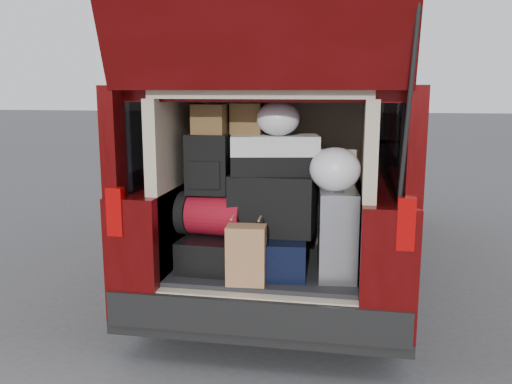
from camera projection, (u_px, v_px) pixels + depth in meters
ground at (263, 353)px, 3.67m from camera, size 80.00×80.00×0.00m
minivan at (294, 177)px, 5.29m from camera, size 1.90×5.35×2.77m
load_floor at (269, 299)px, 3.88m from camera, size 1.24×1.05×0.55m
black_hardshell at (214, 250)px, 3.74m from camera, size 0.42×0.56×0.22m
navy_hardshell at (271, 252)px, 3.65m from camera, size 0.51×0.60×0.25m
silver_roller at (337, 234)px, 3.50m from camera, size 0.27×0.40×0.57m
kraft_bag at (246, 255)px, 3.38m from camera, size 0.25×0.17×0.38m
red_duffel at (213, 214)px, 3.72m from camera, size 0.48×0.35×0.29m
black_soft_case at (273, 204)px, 3.65m from camera, size 0.57×0.35×0.40m
backpack at (208, 164)px, 3.63m from camera, size 0.29×0.18×0.40m
twotone_duffel at (274, 155)px, 3.61m from camera, size 0.62×0.40×0.26m
grocery_sack_lower at (210, 119)px, 3.60m from camera, size 0.22×0.19×0.20m
grocery_sack_upper at (247, 119)px, 3.65m from camera, size 0.21×0.17×0.21m
plastic_bag_center at (278, 119)px, 3.52m from camera, size 0.29×0.28×0.22m
plastic_bag_right at (335, 169)px, 3.40m from camera, size 0.32×0.30×0.28m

